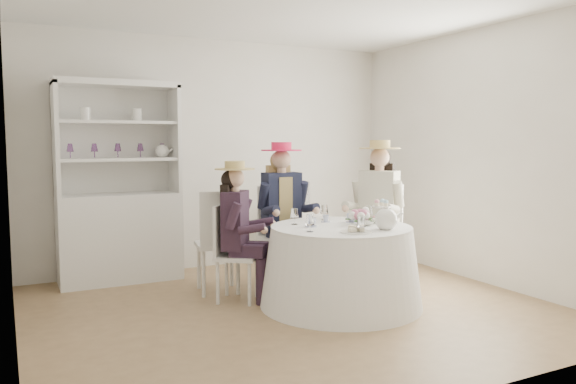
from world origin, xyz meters
name	(u,v)px	position (x,y,z in m)	size (l,w,h in m)	color
ground	(293,308)	(0.00, 0.00, 0.00)	(4.50, 4.50, 0.00)	olive
ceiling	(293,2)	(0.00, 0.00, 2.70)	(4.50, 4.50, 0.00)	white
wall_back	(216,154)	(0.00, 2.00, 1.35)	(4.50, 4.50, 0.00)	silver
wall_front	(456,170)	(0.00, -2.00, 1.35)	(4.50, 4.50, 0.00)	silver
wall_left	(9,164)	(-2.25, 0.00, 1.35)	(4.50, 4.50, 0.00)	silver
wall_right	(481,156)	(2.25, 0.00, 1.35)	(4.50, 4.50, 0.00)	silver
tea_table	(341,266)	(0.44, -0.11, 0.37)	(1.48, 1.48, 0.74)	white
hutch	(119,211)	(-1.19, 1.75, 0.76)	(1.41, 0.87, 2.13)	silver
side_table	(298,233)	(0.98, 1.75, 0.35)	(0.46, 0.46, 0.71)	silver
hatbox	(298,193)	(0.98, 1.75, 0.86)	(0.29, 0.29, 0.29)	black
guest_left	(238,223)	(-0.35, 0.46, 0.75)	(0.57, 0.54, 1.32)	silver
guest_mid	(282,204)	(0.32, 0.86, 0.85)	(0.54, 0.57, 1.50)	silver
guest_right	(378,203)	(1.24, 0.43, 0.86)	(0.65, 0.61, 1.52)	silver
spare_chair	(219,238)	(-0.42, 0.78, 0.55)	(0.49, 0.49, 1.03)	silver
teacup_a	(311,223)	(0.17, -0.02, 0.77)	(0.09, 0.09, 0.07)	white
teacup_b	(326,219)	(0.44, 0.17, 0.77)	(0.06, 0.06, 0.06)	white
teacup_c	(352,218)	(0.65, 0.05, 0.78)	(0.10, 0.10, 0.08)	white
flower_bowl	(364,223)	(0.65, -0.16, 0.76)	(0.19, 0.19, 0.05)	white
flower_arrangement	(361,215)	(0.63, -0.14, 0.83)	(0.20, 0.20, 0.07)	#CE678B
table_teapot	(386,219)	(0.69, -0.45, 0.83)	(0.28, 0.20, 0.21)	white
sandwich_plate	(356,231)	(0.36, -0.47, 0.75)	(0.27, 0.27, 0.06)	white
cupcake_stand	(382,215)	(0.88, -0.11, 0.82)	(0.23, 0.23, 0.22)	white
stemware_set	(341,218)	(0.44, -0.11, 0.81)	(0.90, 0.94, 0.15)	white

